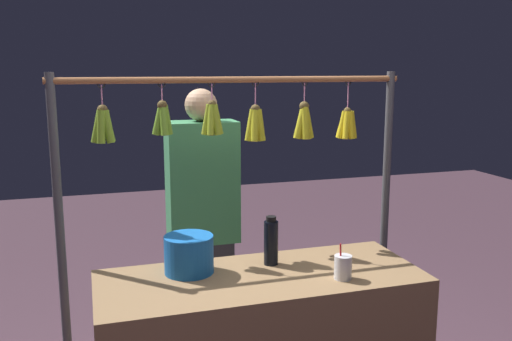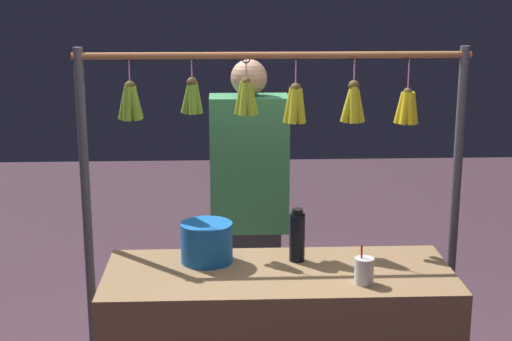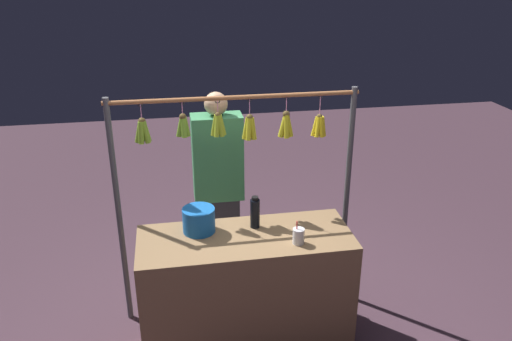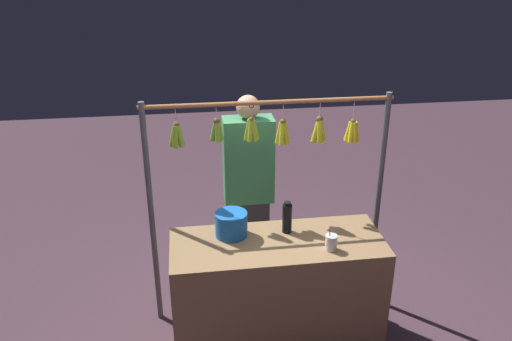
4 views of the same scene
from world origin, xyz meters
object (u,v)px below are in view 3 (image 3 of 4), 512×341
at_px(water_bottle, 255,213).
at_px(blue_bucket, 199,220).
at_px(vendor_person, 219,193).
at_px(drink_cup, 298,236).

bearing_deg(water_bottle, blue_bucket, -1.18).
bearing_deg(vendor_person, water_bottle, 104.72).
bearing_deg(blue_bucket, drink_cup, 156.42).
height_order(water_bottle, drink_cup, water_bottle).
distance_m(water_bottle, drink_cup, 0.38).
height_order(water_bottle, vendor_person, vendor_person).
height_order(blue_bucket, vendor_person, vendor_person).
bearing_deg(water_bottle, vendor_person, -75.28).
height_order(water_bottle, blue_bucket, water_bottle).
relative_size(blue_bucket, vendor_person, 0.13).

